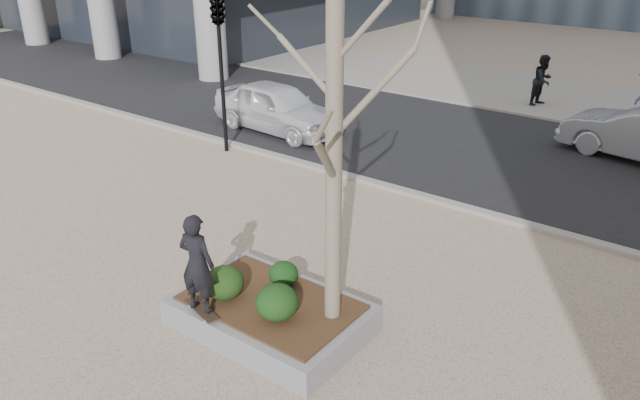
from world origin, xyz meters
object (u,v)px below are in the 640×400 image
Objects in this scene: police_car at (277,107)px; skateboard at (201,310)px; planter at (271,315)px; skateboarder at (197,263)px.

skateboard is at bearing -142.20° from police_car.
planter is 1.56m from skateboarder.
planter is at bearing -136.30° from police_car.
skateboarder reaches higher than planter.
skateboarder is at bearing -142.20° from police_car.
police_car reaches higher than skateboard.
skateboarder is 10.45m from police_car.
police_car is at bearing 129.54° from planter.
police_car reaches higher than planter.
skateboarder reaches higher than skateboard.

